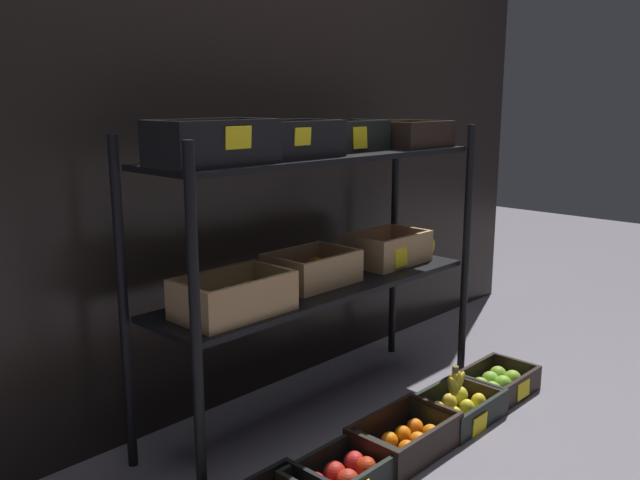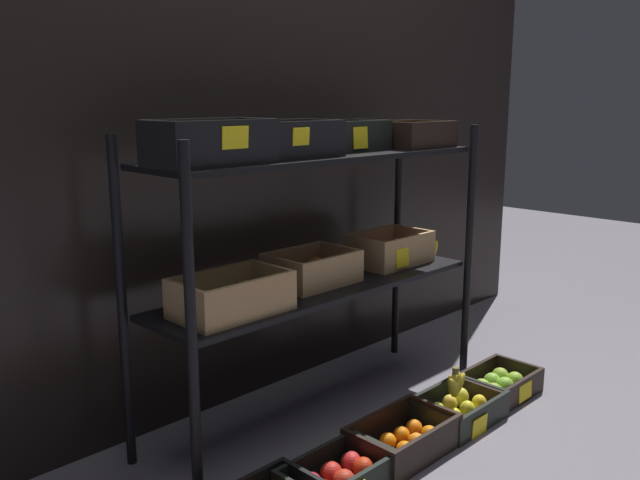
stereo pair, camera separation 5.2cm
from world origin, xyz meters
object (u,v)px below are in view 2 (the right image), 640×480
object	(u,v)px
crate_ground_lemon	(458,410)
banana_bunch_loose	(455,385)
crate_ground_apple_red	(338,478)
display_rack	(317,215)
crate_ground_apple_green	(498,385)
crate_ground_center_tangerine	(403,441)

from	to	relation	value
crate_ground_lemon	banana_bunch_loose	bearing A→B (deg)	-176.36
crate_ground_apple_red	display_rack	bearing A→B (deg)	52.41
display_rack	crate_ground_apple_red	size ratio (longest dim) A/B	4.14
crate_ground_lemon	crate_ground_apple_green	world-z (taller)	crate_ground_lemon
crate_ground_center_tangerine	crate_ground_apple_green	distance (m)	0.64
crate_ground_apple_red	crate_ground_center_tangerine	world-z (taller)	crate_ground_center_tangerine
crate_ground_apple_red	crate_ground_lemon	distance (m)	0.66
crate_ground_apple_green	crate_ground_lemon	bearing A→B (deg)	-178.45
crate_ground_apple_red	crate_ground_apple_green	size ratio (longest dim) A/B	1.08
display_rack	crate_ground_apple_red	xyz separation A→B (m)	(-0.31, -0.41, -0.74)
display_rack	crate_ground_lemon	xyz separation A→B (m)	(0.35, -0.41, -0.74)
crate_ground_center_tangerine	banana_bunch_loose	world-z (taller)	banana_bunch_loose
crate_ground_apple_green	banana_bunch_loose	xyz separation A→B (m)	(-0.34, -0.01, 0.11)
crate_ground_center_tangerine	display_rack	bearing A→B (deg)	91.09
display_rack	banana_bunch_loose	size ratio (longest dim) A/B	12.50
crate_ground_lemon	crate_ground_center_tangerine	bearing A→B (deg)	179.78
crate_ground_apple_red	banana_bunch_loose	bearing A→B (deg)	-0.53
crate_ground_apple_green	banana_bunch_loose	bearing A→B (deg)	-178.25
crate_ground_lemon	banana_bunch_loose	distance (m)	0.12
display_rack	banana_bunch_loose	world-z (taller)	display_rack
display_rack	crate_ground_lemon	bearing A→B (deg)	-49.94
crate_ground_center_tangerine	crate_ground_apple_green	xyz separation A→B (m)	(0.64, 0.01, -0.00)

